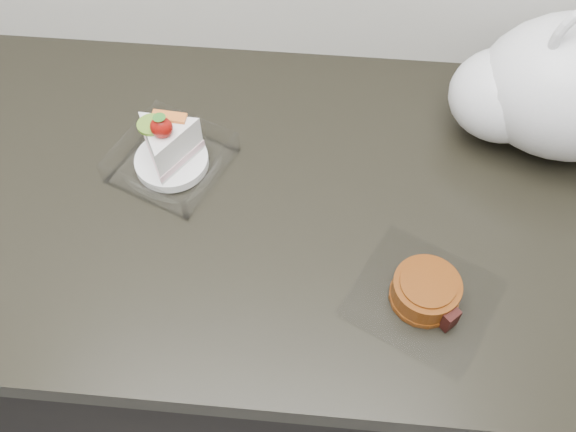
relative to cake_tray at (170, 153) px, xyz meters
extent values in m
cube|color=black|center=(0.06, -0.04, -0.50)|extent=(2.00, 0.60, 0.86)
cube|color=black|center=(0.06, -0.04, -0.05)|extent=(2.04, 0.64, 0.04)
cube|color=white|center=(0.00, 0.00, -0.03)|extent=(0.20, 0.20, 0.00)
cylinder|color=white|center=(0.00, 0.00, -0.02)|extent=(0.11, 0.11, 0.02)
ellipsoid|color=#AC190B|center=(0.00, -0.01, 0.07)|extent=(0.03, 0.03, 0.03)
cone|color=#2D7223|center=(0.00, -0.01, 0.08)|extent=(0.02, 0.02, 0.01)
cylinder|color=#7BA42F|center=(-0.02, 0.00, 0.06)|extent=(0.04, 0.04, 0.01)
cube|color=orange|center=(0.00, 0.02, 0.05)|extent=(0.05, 0.02, 0.01)
cube|color=white|center=(0.37, -0.19, -0.03)|extent=(0.23, 0.23, 0.00)
cylinder|color=#77340E|center=(0.37, -0.19, -0.01)|extent=(0.11, 0.11, 0.04)
cylinder|color=#77340E|center=(0.37, -0.19, -0.03)|extent=(0.11, 0.11, 0.01)
cylinder|color=#77340E|center=(0.37, -0.19, 0.01)|extent=(0.09, 0.09, 0.00)
cube|color=black|center=(0.40, -0.22, -0.01)|extent=(0.03, 0.03, 0.03)
ellipsoid|color=white|center=(0.58, 0.11, 0.07)|extent=(0.32, 0.27, 0.21)
ellipsoid|color=white|center=(0.49, 0.11, 0.05)|extent=(0.19, 0.18, 0.14)
camera|label=1|loc=(0.23, -0.60, 0.72)|focal=40.00mm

